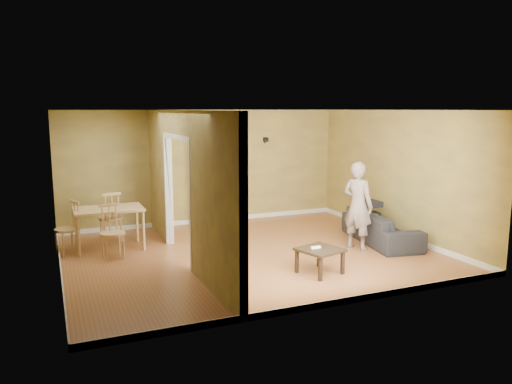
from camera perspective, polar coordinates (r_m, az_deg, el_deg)
room_shell at (r=8.94m, az=-0.68°, el=0.99°), size 6.50×6.50×6.50m
partition at (r=8.57m, az=-8.14°, el=0.52°), size 0.22×5.50×2.60m
wall_speaker at (r=11.93m, az=1.12°, el=6.01°), size 0.10×0.10×0.10m
sofa at (r=10.20m, az=14.12°, el=-3.40°), size 2.20×1.23×0.79m
person at (r=9.50m, az=11.58°, el=-0.68°), size 0.88×0.80×1.95m
bookshelf at (r=11.43m, az=-5.26°, el=1.49°), size 0.87×0.38×2.08m
paper_box_teal at (r=11.38m, az=-5.46°, el=1.03°), size 0.44×0.28×0.22m
paper_box_navy_b at (r=11.34m, az=-5.21°, el=3.02°), size 0.39×0.25×0.20m
paper_box_navy_c at (r=11.32m, az=-5.16°, el=4.29°), size 0.46×0.30×0.23m
coffee_table at (r=8.11m, az=7.31°, el=-6.85°), size 0.62×0.62×0.41m
game_controller at (r=8.09m, az=6.84°, el=-6.29°), size 0.16×0.04×0.03m
dining_table at (r=9.78m, az=-16.49°, el=-2.22°), size 1.25×0.84×0.78m
chair_left at (r=9.70m, az=-20.80°, el=-3.86°), size 0.58×0.58×0.97m
chair_near at (r=9.18m, az=-16.10°, el=-4.39°), size 0.49×0.49×0.96m
chair_far at (r=10.36m, az=-16.31°, el=-2.67°), size 0.52×0.52×1.02m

